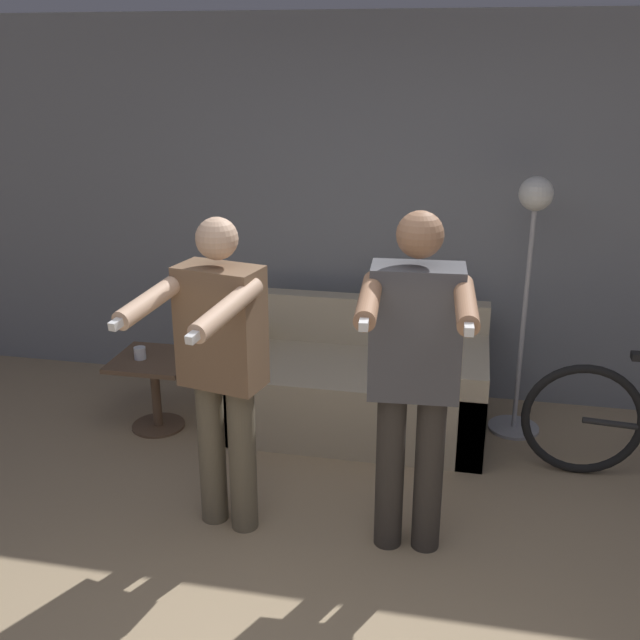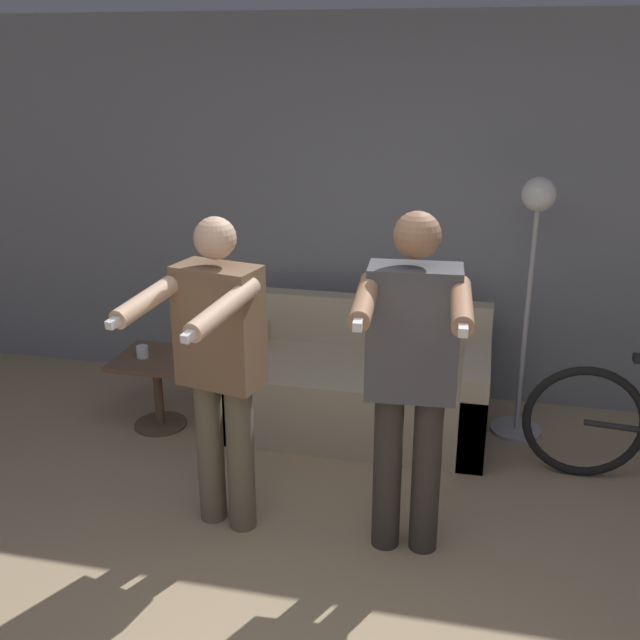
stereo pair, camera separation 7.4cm
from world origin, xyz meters
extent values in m
cube|color=gray|center=(0.00, 2.76, 1.30)|extent=(10.00, 0.05, 2.60)
cube|color=beige|center=(-0.13, 2.10, 0.23)|extent=(1.66, 0.88, 0.46)
cube|color=beige|center=(-0.13, 2.47, 0.62)|extent=(1.66, 0.14, 0.33)
cube|color=beige|center=(-0.88, 2.10, 0.30)|extent=(0.16, 0.88, 0.60)
cube|color=beige|center=(0.62, 2.10, 0.30)|extent=(0.16, 0.88, 0.60)
cylinder|color=#6B604C|center=(-0.70, 0.93, 0.40)|extent=(0.14, 0.14, 0.80)
cylinder|color=#6B604C|center=(-0.52, 0.89, 0.40)|extent=(0.14, 0.14, 0.80)
cube|color=brown|center=(-0.61, 0.91, 1.10)|extent=(0.44, 0.30, 0.60)
sphere|color=#D8AD8C|center=(-0.61, 0.91, 1.53)|extent=(0.20, 0.20, 0.20)
cylinder|color=#D8AD8C|center=(-0.85, 0.71, 1.29)|extent=(0.20, 0.52, 0.15)
cube|color=white|center=(-0.90, 0.47, 1.26)|extent=(0.06, 0.13, 0.05)
cylinder|color=#D8AD8C|center=(-0.48, 0.63, 1.29)|extent=(0.20, 0.52, 0.15)
cube|color=white|center=(-0.53, 0.39, 1.26)|extent=(0.06, 0.13, 0.05)
cylinder|color=#38332D|center=(0.23, 0.90, 0.42)|extent=(0.14, 0.14, 0.83)
cylinder|color=#38332D|center=(0.41, 0.92, 0.42)|extent=(0.14, 0.14, 0.83)
cube|color=#4C4C51|center=(0.32, 0.91, 1.14)|extent=(0.43, 0.25, 0.62)
sphere|color=#9E7051|center=(0.32, 0.91, 1.59)|extent=(0.21, 0.21, 0.21)
cylinder|color=#9E7051|center=(0.14, 0.65, 1.37)|extent=(0.12, 0.51, 0.11)
cube|color=white|center=(0.16, 0.40, 1.36)|extent=(0.04, 0.12, 0.04)
cylinder|color=#9E7051|center=(0.53, 0.67, 1.37)|extent=(0.12, 0.51, 0.11)
cube|color=white|center=(0.55, 0.43, 1.36)|extent=(0.04, 0.12, 0.04)
ellipsoid|color=tan|center=(0.16, 2.47, 0.85)|extent=(0.39, 0.15, 0.13)
sphere|color=tan|center=(0.32, 2.47, 0.90)|extent=(0.09, 0.09, 0.09)
ellipsoid|color=tan|center=(-0.04, 2.49, 0.81)|extent=(0.21, 0.04, 0.04)
cone|color=tan|center=(0.31, 2.45, 0.93)|extent=(0.03, 0.03, 0.03)
cone|color=tan|center=(0.31, 2.48, 0.93)|extent=(0.03, 0.03, 0.03)
cylinder|color=#B2B2B7|center=(0.90, 2.28, 0.01)|extent=(0.33, 0.33, 0.02)
cylinder|color=#B2B2B7|center=(0.90, 2.28, 0.75)|extent=(0.03, 0.03, 1.49)
sphere|color=white|center=(0.90, 2.28, 1.56)|extent=(0.20, 0.20, 0.20)
cylinder|color=brown|center=(-1.41, 1.84, 0.01)|extent=(0.35, 0.35, 0.02)
cylinder|color=brown|center=(-1.41, 1.84, 0.23)|extent=(0.06, 0.06, 0.46)
cube|color=brown|center=(-1.41, 1.84, 0.48)|extent=(0.49, 0.49, 0.03)
cylinder|color=silver|center=(-1.48, 1.81, 0.53)|extent=(0.08, 0.08, 0.08)
torus|color=black|center=(1.24, 1.80, 0.34)|extent=(0.69, 0.05, 0.69)
cylinder|color=#282828|center=(1.43, 1.80, 0.34)|extent=(0.38, 0.04, 0.05)
camera|label=1|loc=(0.54, -2.29, 2.34)|focal=42.00mm
camera|label=2|loc=(0.61, -2.28, 2.34)|focal=42.00mm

